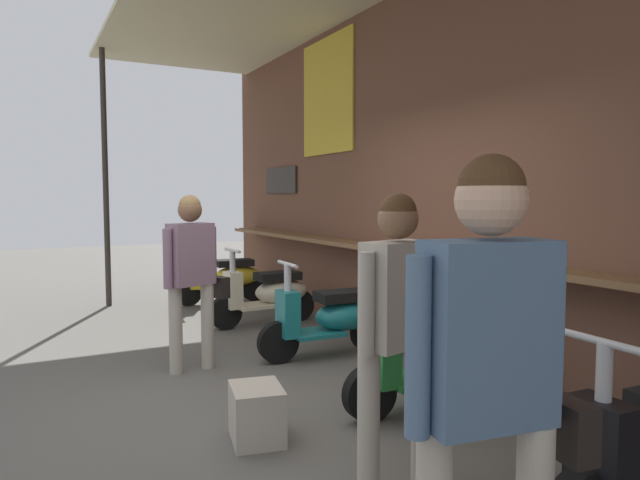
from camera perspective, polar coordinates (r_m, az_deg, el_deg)
The scene contains 10 objects.
ground_plane at distance 4.62m, azimuth -5.67°, elevation -15.77°, with size 31.12×31.12×0.00m, color #56544F.
market_stall_facade at distance 5.34m, azimuth 12.94°, elevation 10.42°, with size 11.11×2.78×3.88m.
scooter_yellow at distance 8.63m, azimuth -9.39°, elevation -3.72°, with size 0.48×1.40×0.97m.
scooter_cream at distance 7.11m, azimuth -5.14°, elevation -5.39°, with size 0.46×1.40×0.97m.
scooter_teal at distance 5.68m, azimuth 1.29°, elevation -7.84°, with size 0.48×1.40×0.97m.
scooter_green at distance 4.40m, azimuth 11.72°, elevation -11.53°, with size 0.47×1.40×0.97m.
shopper_with_handbag at distance 5.26m, azimuth -12.76°, elevation -2.52°, with size 0.42×0.64×1.61m.
shopper_browsing at distance 1.94m, azimuth 16.90°, elevation -11.63°, with size 0.30×0.68×1.72m.
shopper_passing at distance 3.06m, azimuth 7.96°, elevation -7.32°, with size 0.38×0.64×1.61m.
merchandise_crate at distance 3.87m, azimuth -6.41°, elevation -17.00°, with size 0.40×0.32×0.36m, color #B2A899.
Camera 1 is at (4.01, -1.64, 1.58)m, focal length 31.70 mm.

